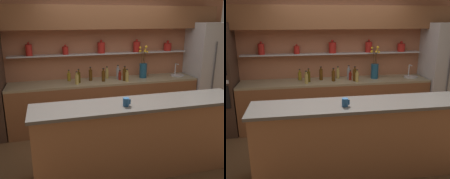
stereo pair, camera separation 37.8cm
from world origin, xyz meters
TOP-DOWN VIEW (x-y plane):
  - ground_plane at (0.00, 0.00)m, footprint 12.00×12.00m
  - back_wall_unit at (-0.00, 1.53)m, footprint 5.20×0.44m
  - back_counter_unit at (-0.09, 1.24)m, footprint 3.62×0.62m
  - island_counter at (0.00, -0.41)m, footprint 2.87×0.61m
  - refrigerator at (2.17, 1.20)m, footprint 0.86×0.73m
  - flower_vase at (0.70, 1.28)m, footprint 0.17×0.15m
  - sink_fixture at (1.45, 1.25)m, footprint 0.27×0.27m
  - bottle_spirit_0 at (-0.65, 1.10)m, footprint 0.07×0.07m
  - bottle_sauce_1 at (0.20, 1.22)m, footprint 0.05×0.05m
  - bottle_spirit_2 at (-0.02, 1.40)m, footprint 0.06×0.06m
  - bottle_spirit_3 at (0.18, 1.30)m, footprint 0.06×0.06m
  - bottle_spirit_4 at (0.26, 1.14)m, footprint 0.07×0.07m
  - bottle_spirit_5 at (-0.14, 1.19)m, footprint 0.07×0.07m
  - bottle_spirit_6 at (-0.36, 1.32)m, footprint 0.07×0.07m
  - bottle_oil_7 at (-0.77, 1.39)m, footprint 0.07×0.07m
  - bottle_oil_8 at (-0.60, 1.20)m, footprint 0.06×0.06m
  - bottle_spirit_9 at (0.29, 1.06)m, footprint 0.06×0.06m
  - coffee_mug at (-0.24, -0.50)m, footprint 0.10×0.08m

SIDE VIEW (x-z plane):
  - ground_plane at x=0.00m, z-range 0.00..0.00m
  - back_counter_unit at x=-0.09m, z-range 0.00..0.92m
  - island_counter at x=0.00m, z-range 0.00..1.02m
  - sink_fixture at x=1.45m, z-range 0.82..1.07m
  - refrigerator at x=2.17m, z-range 0.00..1.99m
  - bottle_sauce_1 at x=0.20m, z-range 0.90..1.09m
  - bottle_oil_7 at x=-0.77m, z-range 0.90..1.11m
  - bottle_spirit_0 at x=-0.65m, z-range 0.90..1.13m
  - bottle_spirit_9 at x=0.29m, z-range 0.90..1.14m
  - bottle_spirit_2 at x=-0.02m, z-range 0.90..1.14m
  - bottle_spirit_5 at x=-0.14m, z-range 0.90..1.15m
  - bottle_oil_8 at x=-0.60m, z-range 0.90..1.15m
  - bottle_spirit_6 at x=-0.36m, z-range 0.90..1.16m
  - bottle_spirit_3 at x=0.18m, z-range 0.90..1.17m
  - bottle_spirit_4 at x=0.26m, z-range 0.90..1.18m
  - coffee_mug at x=-0.24m, z-range 1.02..1.12m
  - flower_vase at x=0.70m, z-range 0.78..1.42m
  - back_wall_unit at x=0.00m, z-range 0.25..2.85m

